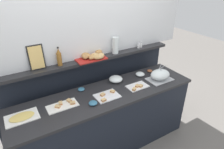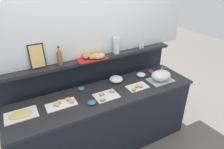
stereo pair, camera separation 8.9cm
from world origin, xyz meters
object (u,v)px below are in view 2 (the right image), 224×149
Objects in this scene: vinegar_bottle_amber at (60,57)px; condiment_bowl_red at (81,89)px; condiment_bowl_teal at (151,71)px; bread_basket at (92,56)px; serving_tongs at (163,68)px; condiment_bowl_dark at (92,103)px; sandwich_platter_front at (106,96)px; sandwich_platter_rear at (137,87)px; serving_cloche at (161,76)px; sandwich_platter_side at (62,104)px; water_carafe at (116,45)px; pepper_shaker at (143,45)px; glass_bowl_large at (116,79)px; cold_cuts_platter at (21,115)px; framed_picture at (37,56)px; glass_bowl_medium at (141,75)px; salt_shaker at (140,46)px.

condiment_bowl_red is at bearing -49.28° from vinegar_bottle_amber.
bread_basket is (-0.84, 0.23, 0.34)m from condiment_bowl_teal.
bread_basket is at bearing 169.21° from serving_tongs.
condiment_bowl_dark is 0.23× the size of bread_basket.
sandwich_platter_front is 1.03× the size of sandwich_platter_rear.
serving_cloche is at bearing -16.23° from condiment_bowl_red.
serving_cloche is 3.42× the size of condiment_bowl_dark.
vinegar_bottle_amber reaches higher than sandwich_platter_side.
pepper_shaker is at bearing 0.00° from water_carafe.
bread_basket is (-1.10, 0.21, 0.35)m from serving_tongs.
sandwich_platter_front is at bearing -137.88° from glass_bowl_large.
sandwich_platter_rear is at bearing -179.85° from serving_cloche.
pepper_shaker is (1.82, 0.37, 0.35)m from cold_cuts_platter.
condiment_bowl_dark is (-1.10, -0.30, 0.00)m from condiment_bowl_teal.
sandwich_platter_rear is at bearing -130.31° from pepper_shaker.
glass_bowl_large is at bearing 42.12° from sandwich_platter_front.
framed_picture is (-0.43, 0.58, 0.45)m from condiment_bowl_dark.
condiment_bowl_teal is 0.94× the size of condiment_bowl_red.
vinegar_bottle_amber is at bearing 34.01° from cold_cuts_platter.
pepper_shaker is at bearing 86.09° from serving_cloche.
sandwich_platter_rear is at bearing -6.25° from sandwich_platter_side.
glass_bowl_medium is at bearing 3.76° from cold_cuts_platter.
water_carafe is at bearing 22.84° from sandwich_platter_side.
vinegar_bottle_amber is at bearing 179.51° from salt_shaker.
condiment_bowl_dark is (-0.21, -0.06, 0.01)m from sandwich_platter_front.
framed_picture is (-0.93, 0.26, 0.43)m from glass_bowl_large.
salt_shaker is (0.54, 0.22, 0.32)m from glass_bowl_large.
condiment_bowl_teal is at bearing -26.45° from water_carafe.
condiment_bowl_teal is 0.93× the size of salt_shaker.
vinegar_bottle_amber reaches higher than glass_bowl_large.
glass_bowl_large is at bearing 6.81° from cold_cuts_platter.
cold_cuts_platter is at bearing 177.21° from sandwich_platter_side.
sandwich_platter_rear is 3.24× the size of salt_shaker.
framed_picture is at bearing 140.89° from sandwich_platter_front.
condiment_bowl_teal is (0.88, 0.25, 0.01)m from sandwich_platter_front.
sandwich_platter_front is at bearing 14.67° from condiment_bowl_dark.
sandwich_platter_rear is 0.32m from glass_bowl_large.
salt_shaker is at bearing 60.36° from glass_bowl_medium.
sandwich_platter_rear is 3.28× the size of condiment_bowl_red.
sandwich_platter_front is at bearing -94.74° from bread_basket.
condiment_bowl_teal is at bearing -10.13° from framed_picture.
serving_cloche is 1.85× the size of serving_tongs.
serving_tongs is at bearing 13.36° from sandwich_platter_front.
serving_tongs is 0.52m from salt_shaker.
sandwich_platter_front is 0.94m from framed_picture.
condiment_bowl_red is 1.15m from pepper_shaker.
water_carafe reaches higher than glass_bowl_large.
glass_bowl_medium is (0.39, -0.04, -0.01)m from glass_bowl_large.
serving_tongs is at bearing 43.43° from serving_cloche.
cold_cuts_platter is 0.80m from vinegar_bottle_amber.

